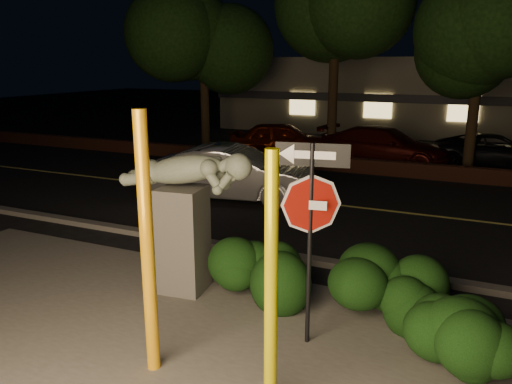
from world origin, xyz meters
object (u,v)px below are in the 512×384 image
Objects in this scene: signpost at (311,205)px; yellow_pole_left at (147,247)px; silver_sedan at (234,173)px; parked_car_darkred at (384,146)px; yellow_pole_right at (271,284)px; parked_car_dark at (496,151)px; parked_car_red at (283,140)px; sculpture at (185,206)px.

yellow_pole_left is at bearing -149.23° from signpost.
parked_car_darkred is at bearing -33.45° from silver_sedan.
signpost is (-0.01, 1.37, 0.51)m from yellow_pole_right.
yellow_pole_left is at bearing 161.23° from parked_car_dark.
parked_car_red is at bearing 99.88° from parked_car_darkred.
silver_sedan is at bearing 135.11° from parked_car_dark.
sculpture is at bearing 155.91° from parked_car_dark.
yellow_pole_right reaches higher than parked_car_darkred.
sculpture is 14.13m from parked_car_dark.
parked_car_red is (-2.83, 11.92, -0.76)m from sculpture.
parked_car_dark is at bearing -50.84° from silver_sedan.
signpost reaches higher than silver_sedan.
signpost is 13.74m from parked_car_red.
signpost is 0.64× the size of parked_car_dark.
parked_car_dark is (2.56, 15.32, -0.85)m from yellow_pole_right.
silver_sedan is 1.04× the size of parked_car_dark.
yellow_pole_left is 0.67× the size of parked_car_darkred.
silver_sedan reaches higher than parked_car_red.
signpost reaches higher than parked_car_dark.
yellow_pole_right is at bearing -47.82° from sculpture.
yellow_pole_left is 0.71× the size of silver_sedan.
yellow_pole_left is 1.17× the size of signpost.
silver_sedan is at bearing 102.27° from sculpture.
yellow_pole_left is 1.35× the size of sculpture.
yellow_pole_right is 8.73m from silver_sedan.
parked_car_red is at bearing 97.10° from sculpture.
parked_car_red is 3.96m from parked_car_darkred.
sculpture is at bearing -179.15° from parked_car_darkred.
signpost is (1.58, 1.35, 0.35)m from yellow_pole_left.
parked_car_dark is at bearing 69.73° from signpost.
yellow_pole_right is 0.64× the size of silver_sedan.
parked_car_dark is (4.15, 15.30, -1.02)m from yellow_pole_left.
parked_car_red is 7.88m from parked_car_dark.
signpost is at bearing 90.54° from yellow_pole_right.
silver_sedan is 7.31m from parked_car_darkred.
silver_sedan is 10.28m from parked_car_dark.
parked_car_dark is at bearing 74.81° from yellow_pole_left.
yellow_pole_left is 2.11m from signpost.
yellow_pole_left reaches higher than silver_sedan.
silver_sedan reaches higher than parked_car_darkred.
yellow_pole_right is 1.05× the size of signpost.
yellow_pole_left is at bearing -170.42° from silver_sedan.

